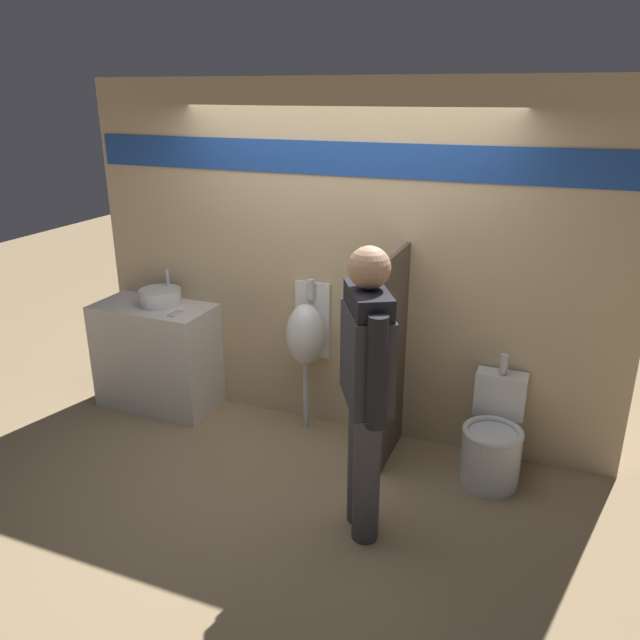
# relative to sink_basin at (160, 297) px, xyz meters

# --- Properties ---
(ground_plane) EXTENTS (16.00, 16.00, 0.00)m
(ground_plane) POSITION_rel_sink_basin_xyz_m (1.52, -0.36, -0.98)
(ground_plane) COLOR #997F5B
(display_wall) EXTENTS (4.24, 0.07, 2.70)m
(display_wall) POSITION_rel_sink_basin_xyz_m (1.52, 0.24, 0.38)
(display_wall) COLOR tan
(display_wall) RESTS_ON ground_plane
(sink_counter) EXTENTS (1.00, 0.52, 0.91)m
(sink_counter) POSITION_rel_sink_basin_xyz_m (-0.05, -0.05, -0.52)
(sink_counter) COLOR silver
(sink_counter) RESTS_ON ground_plane
(sink_basin) EXTENTS (0.35, 0.35, 0.27)m
(sink_basin) POSITION_rel_sink_basin_xyz_m (0.00, 0.00, 0.00)
(sink_basin) COLOR silver
(sink_basin) RESTS_ON sink_counter
(cell_phone) EXTENTS (0.07, 0.14, 0.01)m
(cell_phone) POSITION_rel_sink_basin_xyz_m (0.25, -0.16, -0.06)
(cell_phone) COLOR #B7B7BC
(cell_phone) RESTS_ON sink_counter
(divider_near_counter) EXTENTS (0.03, 0.60, 1.58)m
(divider_near_counter) POSITION_rel_sink_basin_xyz_m (2.05, -0.09, -0.19)
(divider_near_counter) COLOR #4C4238
(divider_near_counter) RESTS_ON ground_plane
(urinal_near_counter) EXTENTS (0.30, 0.31, 1.23)m
(urinal_near_counter) POSITION_rel_sink_basin_xyz_m (1.30, 0.06, -0.17)
(urinal_near_counter) COLOR silver
(urinal_near_counter) RESTS_ON ground_plane
(toilet) EXTENTS (0.42, 0.58, 0.87)m
(toilet) POSITION_rel_sink_basin_xyz_m (2.79, -0.12, -0.69)
(toilet) COLOR silver
(toilet) RESTS_ON ground_plane
(person_in_vest) EXTENTS (0.44, 0.57, 1.82)m
(person_in_vest) POSITION_rel_sink_basin_xyz_m (2.12, -0.97, 0.08)
(person_in_vest) COLOR #3D3D42
(person_in_vest) RESTS_ON ground_plane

